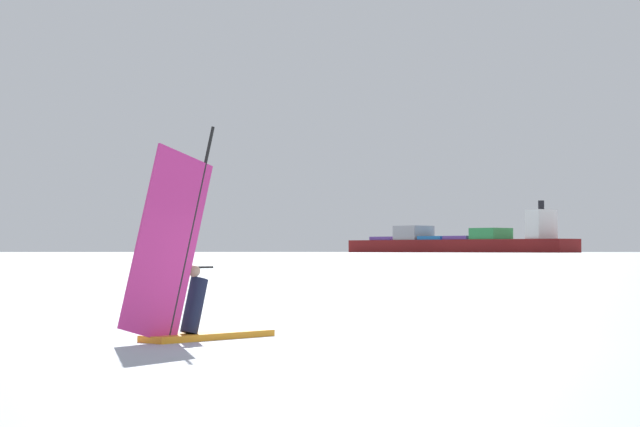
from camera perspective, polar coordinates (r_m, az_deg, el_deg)
The scene contains 3 objects.
ground_plane at distance 20.88m, azimuth 1.54°, elevation -6.23°, with size 4000.00×4000.00×0.00m, color #9EA8B2.
windsurfer at distance 21.70m, azimuth -6.25°, elevation -3.73°, with size 1.80×3.28×3.97m.
cargo_ship at distance 848.72m, azimuth 6.67°, elevation -1.36°, with size 179.78×114.99×34.56m.
Camera 1 is at (5.67, -20.03, 1.63)m, focal length 67.08 mm.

